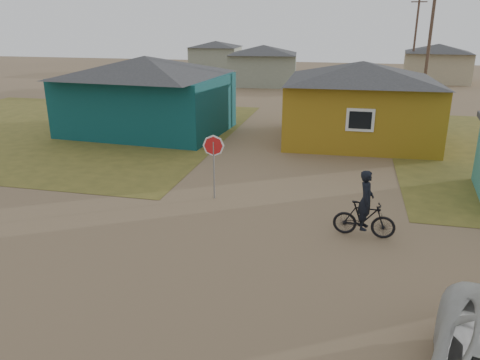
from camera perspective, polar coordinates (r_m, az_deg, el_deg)
name	(u,v)px	position (r m, az deg, el deg)	size (l,w,h in m)	color
ground	(251,274)	(11.38, 1.41, -11.40)	(120.00, 120.00, 0.00)	#81674A
grass_nw	(54,128)	(28.28, -21.72, 5.87)	(20.00, 18.00, 0.00)	olive
house_teal	(147,94)	(25.65, -11.29, 10.30)	(8.93, 7.08, 4.00)	#0A393C
house_yellow	(360,101)	(23.93, 14.44, 9.34)	(7.72, 6.76, 3.90)	olive
house_pale_west	(263,64)	(44.52, 2.85, 13.90)	(7.04, 6.15, 3.60)	gray
house_beige_east	(437,62)	(50.43, 22.87, 13.08)	(6.95, 6.05, 3.60)	tan
house_pale_north	(216,55)	(58.01, -2.99, 14.96)	(6.28, 5.81, 3.40)	gray
utility_pole_near	(429,48)	(31.99, 22.01, 14.74)	(1.40, 0.20, 8.00)	brown
utility_pole_far	(415,38)	(47.98, 20.56, 15.87)	(1.40, 0.20, 8.00)	brown
stop_sign	(214,152)	(15.43, -3.24, 3.46)	(0.70, 0.26, 2.21)	gray
cyclist	(365,213)	(13.39, 14.96, -3.89)	(1.74, 0.64, 1.92)	black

